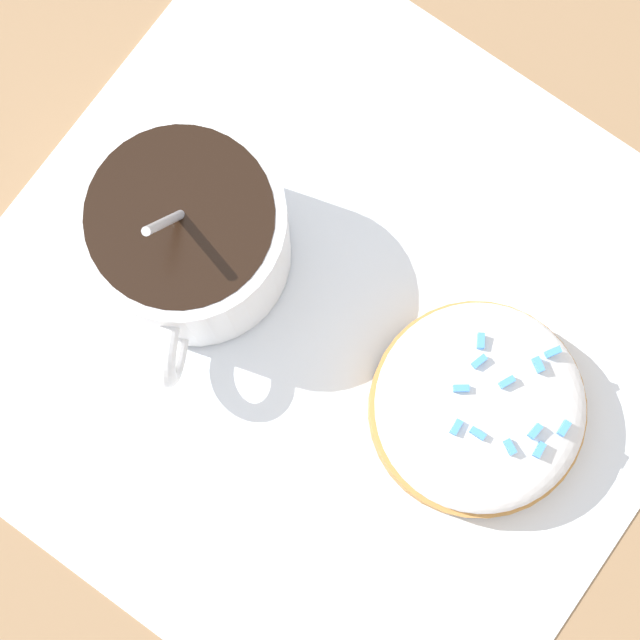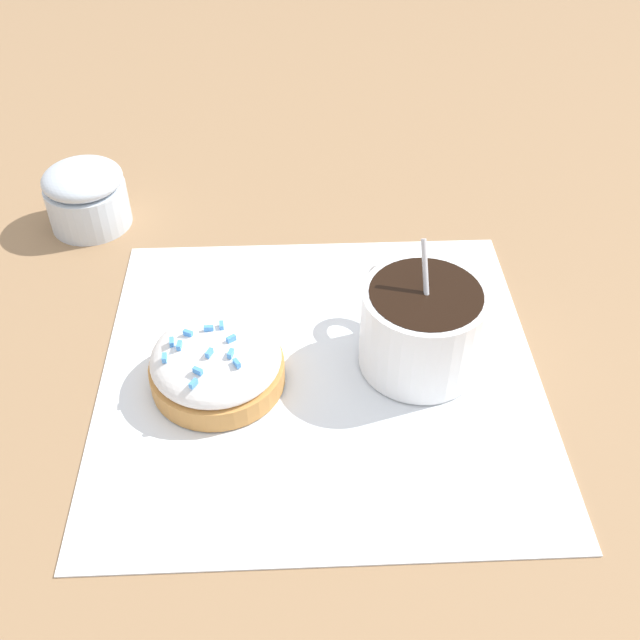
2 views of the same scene
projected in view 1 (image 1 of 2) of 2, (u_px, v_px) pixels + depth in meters
ground_plane at (333, 332)px, 0.53m from camera, size 3.00×3.00×0.00m
paper_napkin at (333, 332)px, 0.52m from camera, size 0.37×0.36×0.00m
coffee_cup at (190, 233)px, 0.49m from camera, size 0.09×0.12×0.11m
frosted_pastry at (482, 402)px, 0.50m from camera, size 0.10×0.10×0.04m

